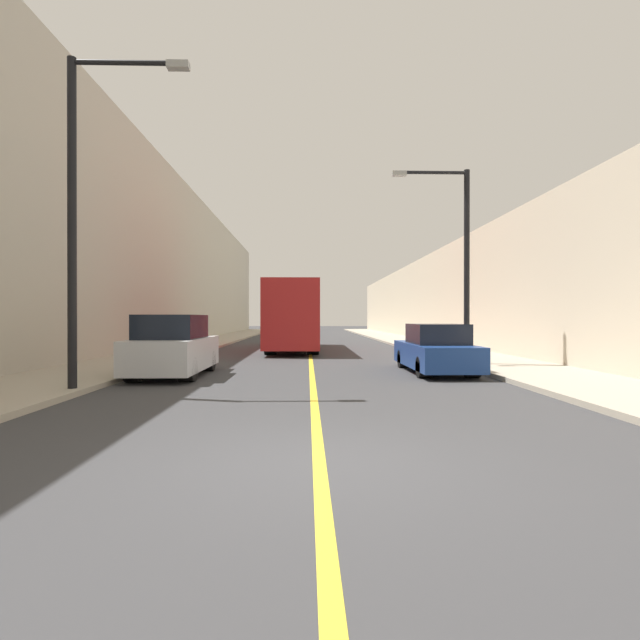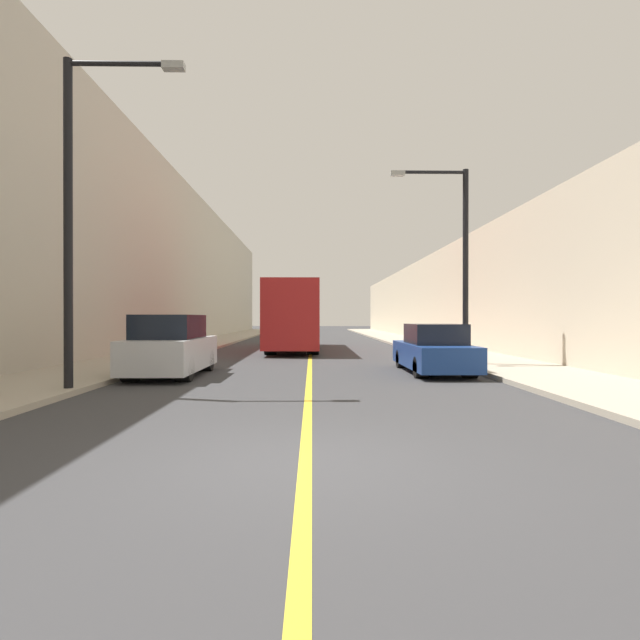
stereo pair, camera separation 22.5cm
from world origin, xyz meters
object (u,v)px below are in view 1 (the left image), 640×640
(bus, at_px, (294,316))
(street_lamp_right, at_px, (459,251))
(car_right_near, at_px, (436,351))
(street_lamp_left, at_px, (83,199))
(parked_suv_left, at_px, (173,348))

(bus, height_order, street_lamp_right, street_lamp_right)
(car_right_near, height_order, street_lamp_left, street_lamp_left)
(bus, bearing_deg, car_right_near, -66.95)
(street_lamp_left, relative_size, street_lamp_right, 1.10)
(parked_suv_left, height_order, street_lamp_left, street_lamp_left)
(bus, xyz_separation_m, street_lamp_left, (-4.35, -15.49, 2.58))
(car_right_near, bearing_deg, parked_suv_left, -174.24)
(car_right_near, xyz_separation_m, street_lamp_left, (-9.15, -4.23, 3.73))
(bus, xyz_separation_m, parked_suv_left, (-3.23, -12.08, -1.01))
(parked_suv_left, relative_size, street_lamp_right, 0.65)
(bus, distance_m, car_right_near, 12.30)
(bus, relative_size, street_lamp_right, 1.63)
(street_lamp_right, bearing_deg, street_lamp_left, -150.20)
(bus, bearing_deg, street_lamp_left, -105.69)
(parked_suv_left, bearing_deg, car_right_near, 5.76)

